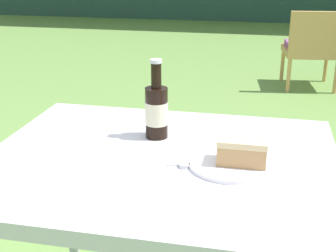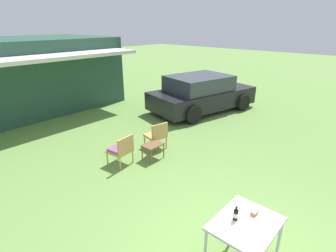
# 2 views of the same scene
# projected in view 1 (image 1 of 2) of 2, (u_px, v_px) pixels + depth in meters

# --- Properties ---
(wicker_chair_cushioned) EXTENTS (0.54, 0.54, 0.75)m
(wicker_chair_cushioned) POSITION_uv_depth(u_px,v_px,m) (312.00, 46.00, 4.42)
(wicker_chair_cushioned) COLOR tan
(wicker_chair_cushioned) RESTS_ON ground_plane
(patio_table) EXTENTS (0.92, 0.75, 0.76)m
(patio_table) POSITION_uv_depth(u_px,v_px,m) (160.00, 182.00, 1.26)
(patio_table) COLOR silver
(patio_table) RESTS_ON ground_plane
(cake_on_plate) EXTENTS (0.22, 0.22, 0.08)m
(cake_on_plate) POSITION_uv_depth(u_px,v_px,m) (237.00, 157.00, 1.17)
(cake_on_plate) COLOR white
(cake_on_plate) RESTS_ON patio_table
(cola_bottle_near) EXTENTS (0.07, 0.07, 0.23)m
(cola_bottle_near) POSITION_uv_depth(u_px,v_px,m) (156.00, 110.00, 1.33)
(cola_bottle_near) COLOR black
(cola_bottle_near) RESTS_ON patio_table
(fork) EXTENTS (0.17, 0.06, 0.01)m
(fork) POSITION_uv_depth(u_px,v_px,m) (202.00, 163.00, 1.19)
(fork) COLOR silver
(fork) RESTS_ON patio_table
(loose_bottle_cap) EXTENTS (0.03, 0.03, 0.01)m
(loose_bottle_cap) POSITION_uv_depth(u_px,v_px,m) (184.00, 166.00, 1.17)
(loose_bottle_cap) COLOR silver
(loose_bottle_cap) RESTS_ON patio_table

